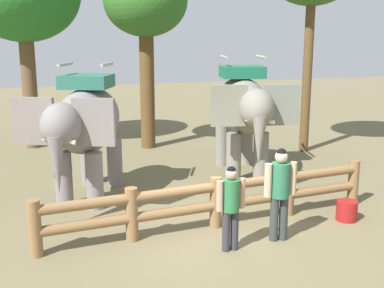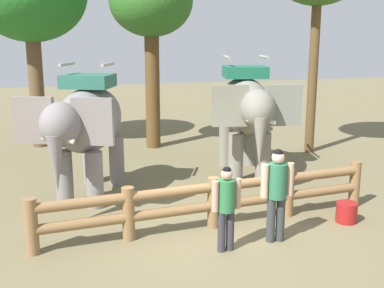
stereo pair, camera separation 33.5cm
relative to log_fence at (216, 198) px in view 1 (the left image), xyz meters
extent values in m
plane|color=brown|center=(0.00, -0.28, -0.61)|extent=(60.00, 60.00, 0.00)
cylinder|color=olive|center=(-3.51, -0.31, -0.08)|extent=(0.24, 0.24, 1.05)
cylinder|color=olive|center=(-1.76, -0.15, -0.08)|extent=(0.24, 0.24, 1.05)
cylinder|color=olive|center=(0.00, 0.00, -0.08)|extent=(0.24, 0.24, 1.05)
cylinder|color=olive|center=(1.76, 0.15, -0.08)|extent=(0.24, 0.24, 1.05)
cylinder|color=olive|center=(3.51, 0.31, -0.08)|extent=(0.24, 0.24, 1.05)
cylinder|color=olive|center=(0.00, 0.00, -0.16)|extent=(7.04, 0.82, 0.20)
cylinder|color=olive|center=(0.00, 0.00, 0.24)|extent=(7.04, 0.82, 0.20)
cylinder|color=slate|center=(-2.22, 1.85, 0.05)|extent=(0.39, 0.39, 1.31)
cylinder|color=slate|center=(-2.88, 2.14, 0.05)|extent=(0.39, 0.39, 1.31)
cylinder|color=slate|center=(-1.52, 3.47, 0.05)|extent=(0.39, 0.39, 1.31)
cylinder|color=slate|center=(-2.18, 3.75, 0.05)|extent=(0.39, 0.39, 1.31)
ellipsoid|color=slate|center=(-2.20, 2.80, 1.27)|extent=(2.37, 3.22, 1.52)
ellipsoid|color=slate|center=(-2.89, 1.21, 1.46)|extent=(1.15, 1.23, 0.93)
cube|color=gray|center=(-2.26, 1.07, 1.52)|extent=(0.85, 0.47, 0.98)
cube|color=slate|center=(-3.42, 1.57, 1.52)|extent=(0.85, 0.47, 0.98)
cone|color=slate|center=(-3.03, 0.89, 0.72)|extent=(0.35, 0.35, 1.20)
cone|color=beige|center=(-2.83, 0.91, 1.19)|extent=(0.40, 0.26, 0.17)
cone|color=beige|center=(-3.15, 1.05, 1.19)|extent=(0.40, 0.26, 0.17)
cube|color=#2A6452|center=(-2.20, 2.80, 2.19)|extent=(1.41, 1.34, 0.30)
cylinder|color=#A59E8C|center=(-1.74, 2.60, 2.58)|extent=(0.42, 0.84, 0.08)
cylinder|color=#A59E8C|center=(-2.66, 3.00, 2.58)|extent=(0.42, 0.84, 0.08)
cylinder|color=gray|center=(2.24, 2.58, 0.06)|extent=(0.40, 0.40, 1.34)
cylinder|color=gray|center=(1.52, 2.72, 0.06)|extent=(0.40, 0.40, 1.34)
cylinder|color=gray|center=(2.61, 4.35, 0.06)|extent=(0.40, 0.40, 1.34)
cylinder|color=gray|center=(1.88, 4.50, 0.06)|extent=(0.40, 0.40, 1.34)
ellipsoid|color=gray|center=(2.06, 3.54, 1.32)|extent=(1.92, 3.23, 1.56)
ellipsoid|color=gray|center=(1.71, 1.79, 1.52)|extent=(1.04, 1.16, 0.96)
cube|color=gray|center=(2.37, 1.78, 1.57)|extent=(0.90, 0.31, 1.01)
cube|color=gray|center=(1.09, 2.04, 1.57)|extent=(0.90, 0.31, 1.01)
cone|color=gray|center=(1.63, 1.44, 0.75)|extent=(0.36, 0.36, 1.23)
cone|color=beige|center=(1.83, 1.51, 1.24)|extent=(0.42, 0.19, 0.17)
cone|color=beige|center=(1.48, 1.58, 1.24)|extent=(0.42, 0.19, 0.17)
cube|color=#1B6648|center=(2.06, 3.54, 2.26)|extent=(1.32, 1.21, 0.31)
cylinder|color=#A59E8C|center=(2.57, 3.43, 2.66)|extent=(0.26, 0.90, 0.08)
cylinder|color=#A59E8C|center=(1.56, 3.64, 2.66)|extent=(0.26, 0.90, 0.08)
cylinder|color=#313139|center=(-0.05, -1.11, -0.23)|extent=(0.15, 0.15, 0.76)
cylinder|color=#313139|center=(-0.22, -1.13, -0.23)|extent=(0.15, 0.15, 0.76)
cylinder|color=#2A7040|center=(-0.13, -1.12, 0.45)|extent=(0.33, 0.33, 0.58)
cylinder|color=tan|center=(0.09, -1.10, 0.46)|extent=(0.12, 0.12, 0.55)
cylinder|color=tan|center=(-0.35, -1.14, 0.46)|extent=(0.12, 0.12, 0.55)
sphere|color=tan|center=(-0.13, -1.12, 0.85)|extent=(0.21, 0.21, 0.21)
sphere|color=black|center=(-0.13, -1.12, 0.90)|extent=(0.16, 0.16, 0.16)
cylinder|color=#333739|center=(1.02, -0.99, -0.17)|extent=(0.17, 0.17, 0.87)
cylinder|color=#333739|center=(0.83, -0.98, -0.17)|extent=(0.17, 0.17, 0.87)
cylinder|color=#2A6948|center=(0.92, -0.98, 0.59)|extent=(0.37, 0.37, 0.66)
cylinder|color=#D4A788|center=(1.17, -0.99, 0.61)|extent=(0.14, 0.14, 0.63)
cylinder|color=#D4A788|center=(0.67, -0.97, 0.61)|extent=(0.14, 0.14, 0.63)
sphere|color=#D4A788|center=(0.92, -0.98, 1.04)|extent=(0.24, 0.24, 0.24)
sphere|color=black|center=(0.92, -0.98, 1.11)|extent=(0.19, 0.19, 0.19)
cylinder|color=brown|center=(5.18, 5.32, 2.00)|extent=(0.30, 0.30, 5.22)
cylinder|color=brown|center=(-3.58, 8.71, 1.48)|extent=(0.50, 0.50, 4.17)
cylinder|color=brown|center=(0.26, 7.44, 1.49)|extent=(0.49, 0.49, 4.20)
ellipsoid|color=#2D6322|center=(0.26, 7.44, 4.36)|extent=(2.78, 2.78, 2.36)
cylinder|color=maroon|center=(2.78, -0.52, -0.39)|extent=(0.44, 0.44, 0.43)
camera|label=1|loc=(-3.27, -8.68, 3.24)|focal=44.93mm
camera|label=2|loc=(-2.95, -8.78, 3.24)|focal=44.93mm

